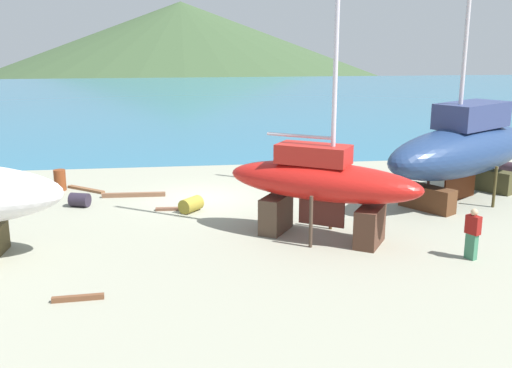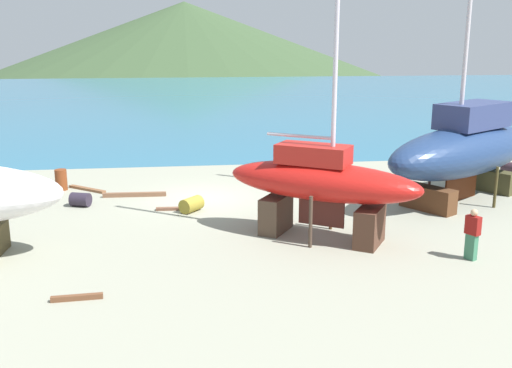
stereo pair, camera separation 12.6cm
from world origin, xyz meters
name	(u,v)px [view 2 (the right image)]	position (x,y,z in m)	size (l,w,h in m)	color
ground_plane	(208,234)	(0.00, -4.74, 0.00)	(45.56, 45.56, 0.00)	gray
sea_water	(188,99)	(0.00, 42.72, 0.00)	(159.32, 72.14, 0.01)	teal
headland_hill	(186,63)	(0.65, 139.23, 0.00)	(173.83, 173.83, 31.66)	#374E2E
sailboat_far_slipway	(321,183)	(3.79, -5.59, 1.93)	(6.66, 5.19, 11.96)	#4C2F22
sailboat_mid_port	(465,149)	(10.78, -1.54, 2.18)	(9.41, 7.44, 15.20)	#52311B
worker	(472,234)	(7.92, -8.17, 0.83)	(0.41, 0.50, 1.61)	#377353
barrel_tar_black	(191,204)	(-0.50, -1.90, 0.29)	(0.57, 0.57, 0.92)	olive
barrel_rust_mid	(80,200)	(-4.94, -0.59, 0.28)	(0.56, 0.56, 0.75)	#2A2331
barrel_ochre	(511,169)	(15.41, 2.62, 0.31)	(0.62, 0.62, 0.80)	#2D1E26
barrel_tipped_right	(61,180)	(-6.21, 2.25, 0.47)	(0.52, 0.52, 0.93)	brown
timber_short_skew	(135,195)	(-2.88, 0.66, 0.09)	(2.68, 0.17, 0.18)	brown
timber_short_cross	(77,298)	(-3.62, -9.66, 0.07)	(1.32, 0.14, 0.14)	brown
timber_long_fore	(87,189)	(-5.08, 2.05, 0.05)	(2.13, 0.23, 0.11)	brown
timber_long_aft	(178,209)	(-1.04, -1.61, 0.05)	(1.71, 0.22, 0.11)	brown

